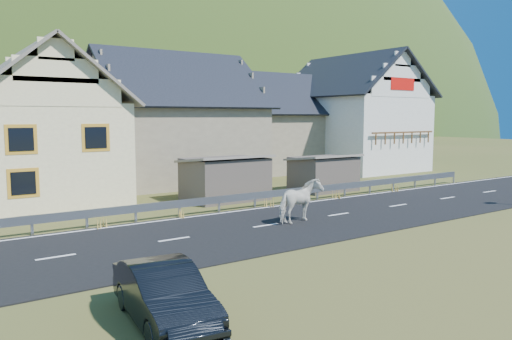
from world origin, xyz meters
TOP-DOWN VIEW (x-y plane):
  - ground at (0.00, 0.00)m, footprint 160.00×160.00m
  - road at (0.00, 0.00)m, footprint 60.00×7.00m
  - lane_markings at (0.00, 0.00)m, footprint 60.00×6.60m
  - guardrail at (-0.00, 3.68)m, footprint 28.10×0.09m
  - shed_left at (-2.00, 6.50)m, footprint 4.30×3.30m
  - shed_right at (4.50, 6.00)m, footprint 3.80×2.90m
  - house_cream at (-10.00, 12.00)m, footprint 7.80×9.80m
  - house_stone_a at (-1.00, 15.00)m, footprint 10.80×9.80m
  - house_stone_b at (9.00, 17.00)m, footprint 9.80×8.80m
  - house_white at (15.00, 14.00)m, footprint 8.80×10.80m
  - horse at (-2.46, -0.30)m, footprint 1.39×2.25m
  - car at (-11.24, -6.44)m, footprint 1.76×3.99m

SIDE VIEW (x-z plane):
  - ground at x=0.00m, z-range 0.00..0.00m
  - road at x=0.00m, z-range 0.00..0.04m
  - lane_markings at x=0.00m, z-range 0.04..0.05m
  - guardrail at x=0.00m, z-range 0.19..0.94m
  - car at x=-11.24m, z-range 0.00..1.27m
  - horse at x=-2.46m, z-range 0.04..1.81m
  - shed_right at x=4.50m, z-range -0.10..2.10m
  - shed_left at x=-2.00m, z-range -0.10..2.30m
  - house_stone_b at x=9.00m, z-range 0.19..8.29m
  - house_cream at x=-10.00m, z-range 0.21..8.51m
  - house_stone_a at x=-1.00m, z-range 0.18..9.08m
  - house_white at x=15.00m, z-range 0.21..9.91m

